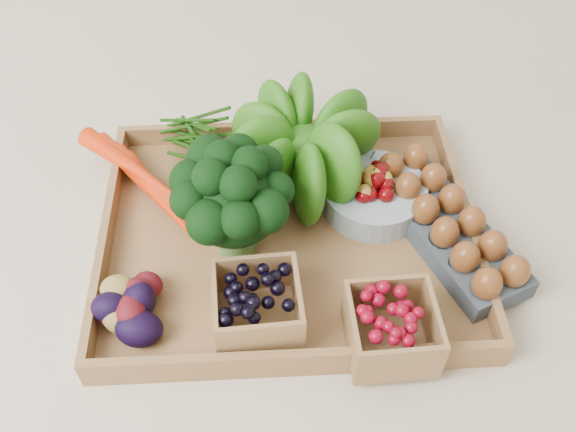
{
  "coord_description": "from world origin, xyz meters",
  "views": [
    {
      "loc": [
        -0.03,
        -0.61,
        0.76
      ],
      "look_at": [
        0.0,
        0.0,
        0.06
      ],
      "focal_mm": 40.0,
      "sensor_mm": 36.0,
      "label": 1
    }
  ],
  "objects_px": {
    "tray": "(288,239)",
    "egg_carton": "(444,229)",
    "cherry_bowl": "(374,195)",
    "broccoli": "(235,220)"
  },
  "relations": [
    {
      "from": "broccoli",
      "to": "egg_carton",
      "type": "xyz_separation_m",
      "value": [
        0.31,
        0.01,
        -0.05
      ]
    },
    {
      "from": "tray",
      "to": "egg_carton",
      "type": "distance_m",
      "value": 0.23
    },
    {
      "from": "tray",
      "to": "cherry_bowl",
      "type": "bearing_deg",
      "value": 22.78
    },
    {
      "from": "tray",
      "to": "cherry_bowl",
      "type": "distance_m",
      "value": 0.15
    },
    {
      "from": "cherry_bowl",
      "to": "egg_carton",
      "type": "distance_m",
      "value": 0.12
    },
    {
      "from": "tray",
      "to": "egg_carton",
      "type": "xyz_separation_m",
      "value": [
        0.23,
        -0.01,
        0.02
      ]
    },
    {
      "from": "broccoli",
      "to": "egg_carton",
      "type": "bearing_deg",
      "value": 1.84
    },
    {
      "from": "egg_carton",
      "to": "cherry_bowl",
      "type": "bearing_deg",
      "value": 121.41
    },
    {
      "from": "cherry_bowl",
      "to": "egg_carton",
      "type": "bearing_deg",
      "value": -36.09
    },
    {
      "from": "broccoli",
      "to": "cherry_bowl",
      "type": "bearing_deg",
      "value": 20.77
    }
  ]
}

